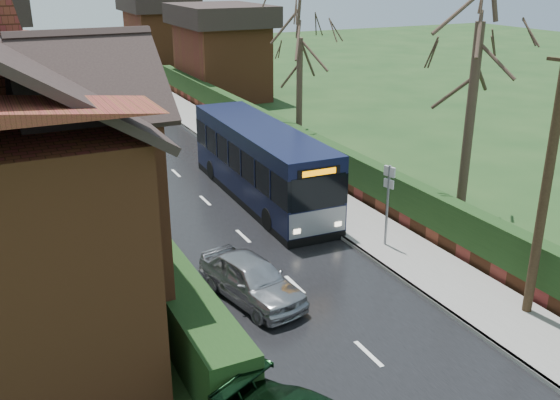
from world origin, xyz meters
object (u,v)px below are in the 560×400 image
bus (261,164)px  telegraph_pole (546,186)px  car_silver (251,279)px  bus_stop_sign (388,194)px

bus → telegraph_pole: size_ratio=1.35×
car_silver → bus_stop_sign: bus_stop_sign is taller
bus_stop_sign → telegraph_pole: size_ratio=0.40×
bus → bus_stop_sign: 6.49m
car_silver → telegraph_pole: telegraph_pole is taller
car_silver → telegraph_pole: 8.31m
bus_stop_sign → telegraph_pole: (0.99, -5.34, 1.84)m
car_silver → telegraph_pole: size_ratio=0.52×
bus_stop_sign → telegraph_pole: 5.73m
bus → telegraph_pole: (2.79, -11.55, 2.28)m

